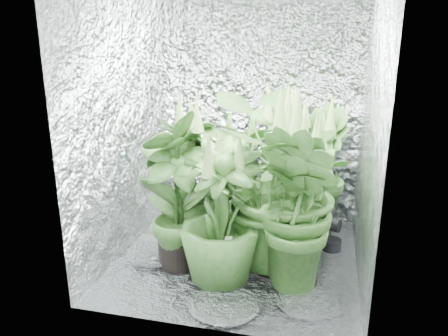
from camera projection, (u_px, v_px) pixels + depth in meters
ground at (238, 257)px, 3.04m from camera, size 1.60×1.60×0.00m
walls at (239, 115)px, 2.75m from camera, size 1.62×1.62×2.00m
plant_a at (241, 176)px, 3.29m from camera, size 0.88×0.88×0.97m
plant_b at (282, 163)px, 3.44m from camera, size 0.75×0.75×1.12m
plant_c at (315, 174)px, 3.29m from camera, size 0.64×0.64×1.06m
plant_d at (192, 187)px, 3.05m from camera, size 0.69×0.69×1.01m
plant_e at (276, 186)px, 2.74m from camera, size 1.14×1.14×1.20m
plant_f at (178, 190)px, 2.80m from camera, size 0.76×0.76×1.14m
plant_g at (300, 209)px, 2.55m from camera, size 0.76×0.76×1.09m
plant_h at (220, 218)px, 2.59m from camera, size 0.54×0.54×0.97m
circulation_fan at (329, 230)px, 3.12m from camera, size 0.19×0.28×0.35m
plant_label at (229, 242)px, 2.59m from camera, size 0.05×0.03×0.07m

